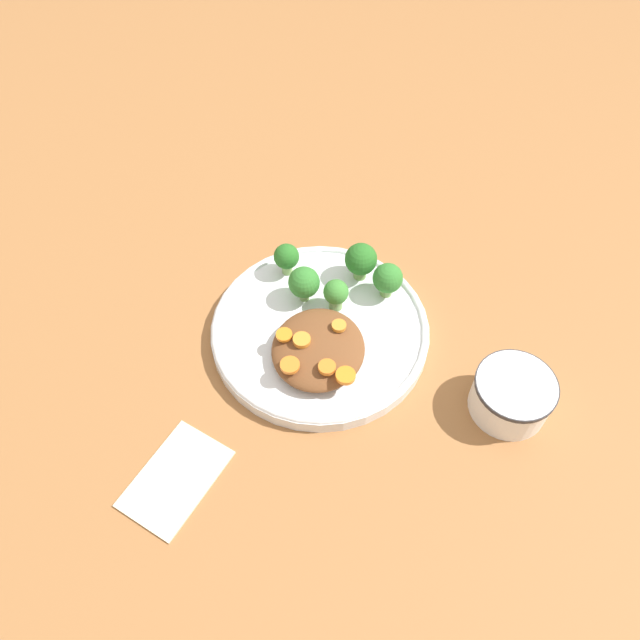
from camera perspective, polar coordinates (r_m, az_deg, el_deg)
ground_plane at (r=0.84m, az=0.00°, el=-1.40°), size 4.00×4.00×0.00m
plate at (r=0.83m, az=0.00°, el=-0.88°), size 0.29×0.29×0.02m
dip_bowl at (r=0.79m, az=17.17°, el=-6.49°), size 0.10×0.10×0.06m
stew_mound at (r=0.79m, az=-0.17°, el=-2.65°), size 0.13×0.12×0.03m
broccoli_floret_0 at (r=0.84m, az=6.20°, el=3.75°), size 0.04×0.04×0.05m
broccoli_floret_1 at (r=0.83m, az=-1.47°, el=3.42°), size 0.04×0.04×0.06m
broccoli_floret_2 at (r=0.86m, az=3.76°, el=5.49°), size 0.04×0.04×0.06m
broccoli_floret_3 at (r=0.82m, az=1.47°, el=2.43°), size 0.03×0.03×0.05m
broccoli_floret_4 at (r=0.86m, az=-3.08°, el=5.73°), size 0.04×0.04×0.05m
carrot_slice_0 at (r=0.76m, az=-2.77°, el=-4.14°), size 0.02×0.02×0.01m
carrot_slice_1 at (r=0.75m, az=2.36°, el=-5.10°), size 0.02×0.02×0.01m
carrot_slice_2 at (r=0.77m, az=-1.68°, el=-1.83°), size 0.02×0.02×0.01m
carrot_slice_3 at (r=0.78m, az=-3.30°, el=-1.36°), size 0.02×0.02×0.00m
carrot_slice_4 at (r=0.75m, az=0.64°, el=-4.34°), size 0.02×0.02×0.01m
carrot_slice_5 at (r=0.79m, az=1.74°, el=-0.53°), size 0.02×0.02×0.01m
napkin at (r=0.76m, az=-13.07°, el=-13.90°), size 0.14×0.12×0.01m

